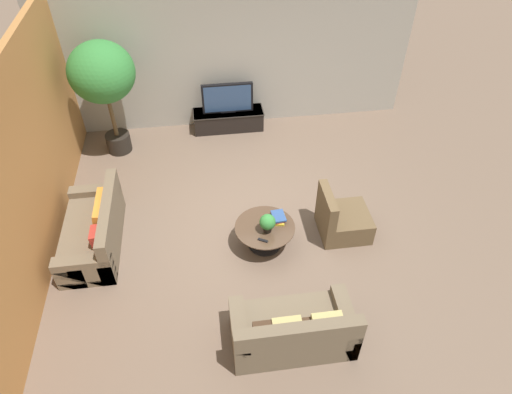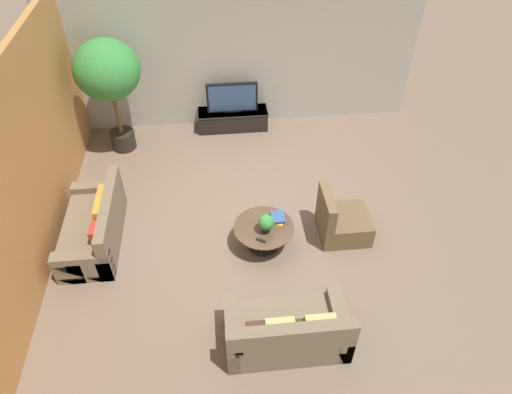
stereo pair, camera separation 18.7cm
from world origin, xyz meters
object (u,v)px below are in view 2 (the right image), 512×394
object	(u,v)px
coffee_table	(264,232)
potted_palm_tall	(108,74)
couch_near_entry	(287,332)
potted_plant_tabletop	(266,223)
media_console	(233,119)
television	(232,98)
armchair_wicker	(341,222)
couch_by_wall	(95,228)

from	to	relation	value
coffee_table	potted_palm_tall	bearing A→B (deg)	130.63
coffee_table	potted_palm_tall	size ratio (longest dim) A/B	0.42
couch_near_entry	coffee_table	bearing A→B (deg)	-86.74
couch_near_entry	potted_palm_tall	bearing A→B (deg)	-60.92
potted_palm_tall	potted_plant_tabletop	bearing A→B (deg)	-50.00
media_console	coffee_table	xyz separation A→B (m)	(0.27, -3.46, 0.07)
television	couch_near_entry	size ratio (longest dim) A/B	0.66
potted_plant_tabletop	coffee_table	bearing A→B (deg)	103.91
couch_near_entry	armchair_wicker	bearing A→B (deg)	-121.79
couch_by_wall	couch_near_entry	size ratio (longest dim) A/B	1.11
media_console	couch_near_entry	world-z (taller)	couch_near_entry
coffee_table	armchair_wicker	distance (m)	1.30
couch_by_wall	coffee_table	bearing A→B (deg)	81.88
couch_by_wall	television	bearing A→B (deg)	141.72
media_console	couch_by_wall	xyz separation A→B (m)	(-2.43, -3.07, 0.07)
armchair_wicker	potted_palm_tall	xyz separation A→B (m)	(-3.84, 2.85, 1.38)
potted_plant_tabletop	potted_palm_tall	bearing A→B (deg)	130.00
couch_by_wall	potted_plant_tabletop	distance (m)	2.78
television	couch_by_wall	distance (m)	3.94
media_console	potted_palm_tall	distance (m)	2.73
armchair_wicker	television	bearing A→B (deg)	25.04
armchair_wicker	potted_palm_tall	world-z (taller)	potted_palm_tall
couch_by_wall	armchair_wicker	distance (m)	3.99
coffee_table	potted_plant_tabletop	world-z (taller)	potted_plant_tabletop
couch_near_entry	armchair_wicker	world-z (taller)	armchair_wicker
media_console	potted_plant_tabletop	world-z (taller)	potted_plant_tabletop
potted_plant_tabletop	couch_by_wall	bearing A→B (deg)	170.00
armchair_wicker	potted_plant_tabletop	distance (m)	1.33
media_console	armchair_wicker	size ratio (longest dim) A/B	1.74
couch_by_wall	potted_palm_tall	distance (m)	2.93
coffee_table	potted_palm_tall	xyz separation A→B (m)	(-2.55, 2.97, 1.36)
television	coffee_table	world-z (taller)	television
television	couch_by_wall	world-z (taller)	television
potted_palm_tall	television	bearing A→B (deg)	12.05
television	couch_near_entry	world-z (taller)	television
couch_by_wall	couch_near_entry	world-z (taller)	same
couch_by_wall	armchair_wicker	bearing A→B (deg)	86.23
armchair_wicker	potted_plant_tabletop	xyz separation A→B (m)	(-1.27, -0.22, 0.33)
armchair_wicker	couch_by_wall	bearing A→B (deg)	86.23
coffee_table	potted_palm_tall	world-z (taller)	potted_palm_tall
television	potted_plant_tabletop	size ratio (longest dim) A/B	3.28
media_console	coffee_table	world-z (taller)	media_console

